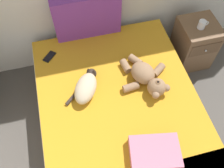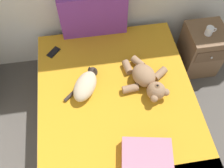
{
  "view_description": "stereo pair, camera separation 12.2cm",
  "coord_description": "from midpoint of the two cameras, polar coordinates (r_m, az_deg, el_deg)",
  "views": [
    {
      "loc": [
        1.01,
        2.03,
        2.56
      ],
      "look_at": [
        1.33,
        3.3,
        0.53
      ],
      "focal_mm": 40.04,
      "sensor_mm": 36.0,
      "label": 1
    },
    {
      "loc": [
        1.13,
        2.01,
        2.56
      ],
      "look_at": [
        1.33,
        3.3,
        0.53
      ],
      "focal_mm": 40.04,
      "sensor_mm": 36.0,
      "label": 2
    }
  ],
  "objects": [
    {
      "name": "bed",
      "position": [
        2.57,
        0.17,
        -6.54
      ],
      "size": [
        1.54,
        1.94,
        0.51
      ],
      "color": "brown",
      "rests_on": "ground_plane"
    },
    {
      "name": "patterned_cushion",
      "position": [
        2.7,
        -6.97,
        14.87
      ],
      "size": [
        0.7,
        0.1,
        0.5
      ],
      "color": "#72338C",
      "rests_on": "bed"
    },
    {
      "name": "cat",
      "position": [
        2.35,
        -7.39,
        -0.69
      ],
      "size": [
        0.38,
        0.41,
        0.15
      ],
      "color": "#C6B293",
      "rests_on": "bed"
    },
    {
      "name": "teddy_bear",
      "position": [
        2.4,
        6.46,
        1.48
      ],
      "size": [
        0.48,
        0.58,
        0.19
      ],
      "color": "#937051",
      "rests_on": "bed"
    },
    {
      "name": "cell_phone",
      "position": [
        2.73,
        -15.38,
        6.01
      ],
      "size": [
        0.15,
        0.16,
        0.01
      ],
      "color": "black",
      "rests_on": "bed"
    },
    {
      "name": "throw_pillow",
      "position": [
        2.11,
        8.0,
        -15.36
      ],
      "size": [
        0.44,
        0.35,
        0.11
      ],
      "primitive_type": "cube",
      "rotation": [
        0.0,
        0.0,
        -0.18
      ],
      "color": "#D1728C",
      "rests_on": "bed"
    },
    {
      "name": "nightstand",
      "position": [
        3.18,
        17.16,
        8.79
      ],
      "size": [
        0.42,
        0.45,
        0.6
      ],
      "color": "brown",
      "rests_on": "ground_plane"
    },
    {
      "name": "mug",
      "position": [
        2.91,
        18.73,
        12.72
      ],
      "size": [
        0.12,
        0.08,
        0.09
      ],
      "color": "silver",
      "rests_on": "nightstand"
    }
  ]
}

